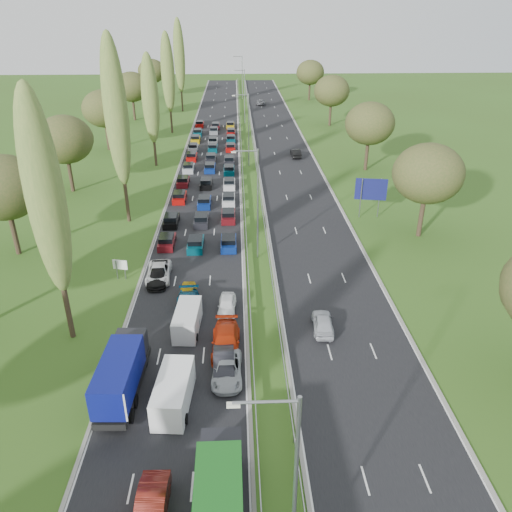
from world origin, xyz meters
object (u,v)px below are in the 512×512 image
object	(u,v)px
near_car_2	(159,273)
blue_lorry	(122,372)
direction_sign	(371,191)
near_car_3	(158,276)
info_sign	(120,267)
white_van_rear	(188,318)
white_van_front	(174,390)

from	to	relation	value
near_car_2	blue_lorry	distance (m)	16.60
direction_sign	near_car_3	bearing A→B (deg)	-147.12
near_car_2	info_sign	world-z (taller)	info_sign
near_car_2	white_van_rear	xyz separation A→B (m)	(3.63, -8.80, 0.28)
near_car_3	info_sign	size ratio (longest dim) A/B	2.19
white_van_front	direction_sign	world-z (taller)	direction_sign
near_car_2	white_van_rear	world-z (taller)	white_van_rear
near_car_3	info_sign	bearing A→B (deg)	166.13
blue_lorry	direction_sign	world-z (taller)	direction_sign
near_car_2	white_van_front	distance (m)	18.03
near_car_3	info_sign	xyz separation A→B (m)	(-3.79, 0.83, 0.68)
near_car_2	direction_sign	size ratio (longest dim) A/B	0.98
blue_lorry	white_van_rear	distance (m)	8.70
near_car_3	blue_lorry	distance (m)	15.94
near_car_3	direction_sign	world-z (taller)	direction_sign
near_car_2	direction_sign	xyz separation A→B (m)	(25.03, 15.50, 2.84)
blue_lorry	info_sign	bearing A→B (deg)	104.36
white_van_front	white_van_rear	xyz separation A→B (m)	(0.19, 8.89, -0.12)
near_car_2	near_car_3	bearing A→B (deg)	-90.51
white_van_front	white_van_rear	bearing A→B (deg)	93.48
white_van_front	direction_sign	size ratio (longest dim) A/B	1.05
blue_lorry	info_sign	distance (m)	17.11
white_van_rear	info_sign	xyz separation A→B (m)	(-7.40, 8.98, 0.36)
white_van_front	blue_lorry	bearing A→B (deg)	167.55
near_car_2	white_van_rear	size ratio (longest dim) A/B	1.04
blue_lorry	direction_sign	bearing A→B (deg)	54.16
white_van_rear	direction_sign	xyz separation A→B (m)	(21.40, 24.31, 2.56)
info_sign	direction_sign	xyz separation A→B (m)	(28.80, 15.33, 2.20)
blue_lorry	direction_sign	size ratio (longest dim) A/B	1.58
direction_sign	white_van_rear	bearing A→B (deg)	-131.36
blue_lorry	white_van_front	bearing A→B (deg)	-14.78
near_car_2	near_car_3	distance (m)	0.66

